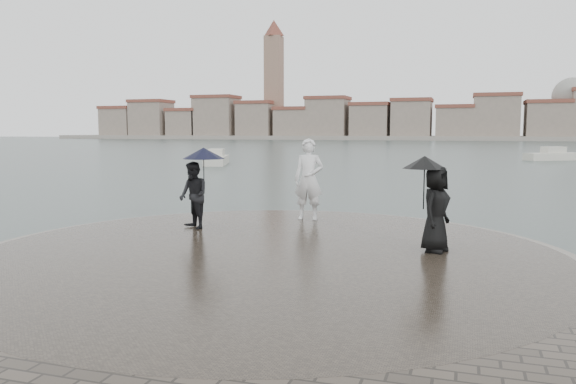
% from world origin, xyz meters
% --- Properties ---
extents(ground, '(400.00, 400.00, 0.00)m').
position_xyz_m(ground, '(0.00, 0.00, 0.00)').
color(ground, '#2B3835').
rests_on(ground, ground).
extents(kerb_ring, '(12.50, 12.50, 0.32)m').
position_xyz_m(kerb_ring, '(0.00, 3.50, 0.16)').
color(kerb_ring, gray).
rests_on(kerb_ring, ground).
extents(quay_tip, '(11.90, 11.90, 0.36)m').
position_xyz_m(quay_tip, '(0.00, 3.50, 0.18)').
color(quay_tip, '#2D261E').
rests_on(quay_tip, ground).
extents(statue, '(0.83, 0.56, 2.24)m').
position_xyz_m(statue, '(-0.35, 7.77, 1.48)').
color(statue, white).
rests_on(statue, quay_tip).
extents(visitor_left, '(1.30, 1.13, 2.04)m').
position_xyz_m(visitor_left, '(-2.64, 5.50, 1.48)').
color(visitor_left, black).
rests_on(visitor_left, quay_tip).
extents(visitor_right, '(1.11, 1.05, 1.95)m').
position_xyz_m(visitor_right, '(3.18, 4.55, 1.43)').
color(visitor_right, black).
rests_on(visitor_right, quay_tip).
extents(far_skyline, '(260.00, 20.00, 37.00)m').
position_xyz_m(far_skyline, '(-6.29, 160.71, 5.61)').
color(far_skyline, gray).
rests_on(far_skyline, ground).
extents(boats, '(31.97, 20.85, 1.50)m').
position_xyz_m(boats, '(-2.24, 43.31, 0.38)').
color(boats, beige).
rests_on(boats, ground).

